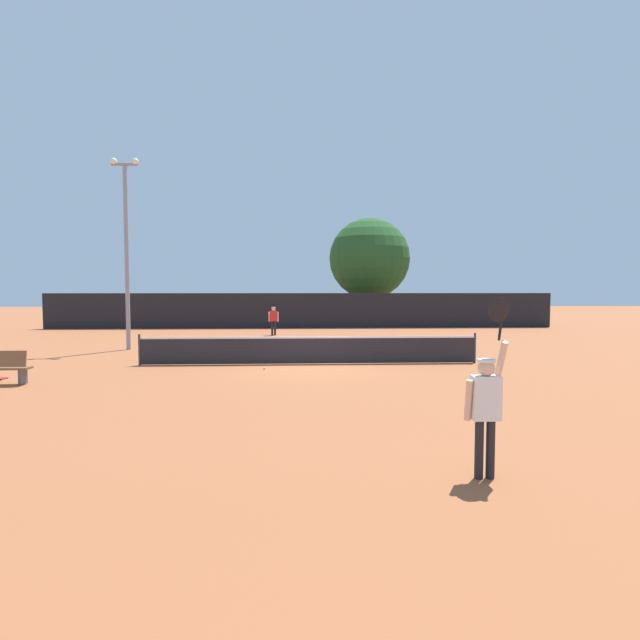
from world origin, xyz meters
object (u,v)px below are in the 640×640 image
object	(u,v)px
player_receiving	(274,318)
large_tree	(369,259)
tennis_ball	(264,369)
parked_car_near	(331,312)
player_serving	(486,399)
light_pole	(126,242)
spare_racket	(2,378)

from	to	relation	value
player_receiving	large_tree	distance (m)	13.32
player_receiving	tennis_ball	xyz separation A→B (m)	(0.21, -12.53, -0.94)
parked_car_near	player_receiving	bearing A→B (deg)	-108.85
player_serving	tennis_ball	bearing A→B (deg)	110.19
parked_car_near	tennis_ball	bearing A→B (deg)	-98.93
player_serving	parked_car_near	world-z (taller)	player_serving
large_tree	light_pole	bearing A→B (deg)	-126.93
light_pole	parked_car_near	world-z (taller)	light_pole
large_tree	parked_car_near	size ratio (longest dim) A/B	1.92
large_tree	parked_car_near	bearing A→B (deg)	155.46
spare_racket	light_pole	distance (m)	8.71
spare_racket	player_serving	bearing A→B (deg)	-37.17
player_receiving	light_pole	bearing A→B (deg)	47.97
player_serving	player_receiving	size ratio (longest dim) A/B	1.57
player_serving	light_pole	world-z (taller)	light_pole
light_pole	large_tree	distance (m)	21.60
player_receiving	large_tree	world-z (taller)	large_tree
light_pole	large_tree	size ratio (longest dim) A/B	1.01
player_serving	spare_racket	xyz separation A→B (m)	(-11.15, 8.45, -1.08)
player_receiving	spare_racket	xyz separation A→B (m)	(-7.33, -13.90, -0.95)
tennis_ball	light_pole	xyz separation A→B (m)	(-6.19, 5.89, 4.61)
player_serving	tennis_ball	world-z (taller)	player_serving
player_serving	player_receiving	bearing A→B (deg)	99.69
parked_car_near	spare_racket	bearing A→B (deg)	-113.74
parked_car_near	light_pole	bearing A→B (deg)	-118.38
tennis_ball	parked_car_near	bearing A→B (deg)	80.95
large_tree	parked_car_near	xyz separation A→B (m)	(-2.88, 1.32, -4.18)
tennis_ball	large_tree	size ratio (longest dim) A/B	0.01
player_receiving	light_pole	size ratio (longest dim) A/B	0.20
large_tree	parked_car_near	distance (m)	5.25
tennis_ball	parked_car_near	distance (m)	24.79
player_serving	light_pole	xyz separation A→B (m)	(-9.81, 15.71, 3.55)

